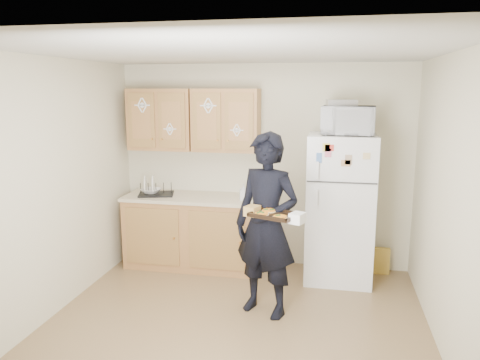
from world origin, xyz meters
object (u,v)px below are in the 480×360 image
Objects in this scene: refrigerator at (340,208)px; baking_tray at (274,215)px; person at (266,225)px; microwave at (348,120)px; dish_rack at (156,188)px.

baking_tray is (-0.60, -1.30, 0.23)m from refrigerator.
person is 4.52× the size of baking_tray.
person is 3.17× the size of microwave.
baking_tray is at bearing -47.62° from person.
person is 1.86m from dish_rack.
dish_rack is at bearing 179.46° from refrigerator.
dish_rack is at bearing 167.11° from person.
baking_tray is at bearing -113.14° from microwave.
person reaches higher than refrigerator.
refrigerator is at bearing -0.54° from dish_rack.
microwave is at bearing 83.73° from baking_tray.
baking_tray is (0.11, -0.28, 0.18)m from person.
microwave reaches higher than refrigerator.
refrigerator is at bearing 86.43° from baking_tray.
microwave is at bearing -45.07° from refrigerator.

